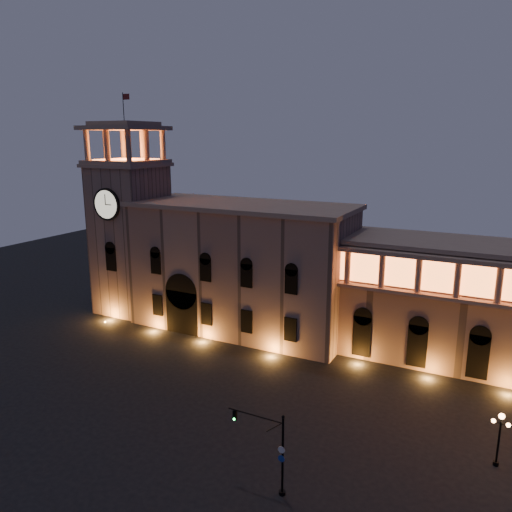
% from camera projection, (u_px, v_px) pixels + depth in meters
% --- Properties ---
extents(ground, '(160.00, 160.00, 0.00)m').
position_uv_depth(ground, '(157.00, 400.00, 50.90)').
color(ground, black).
rests_on(ground, ground).
extents(government_building, '(30.80, 12.80, 17.60)m').
position_uv_depth(government_building, '(241.00, 267.00, 68.82)').
color(government_building, '#8C6A5B').
rests_on(government_building, ground).
extents(clock_tower, '(9.80, 9.80, 32.40)m').
position_uv_depth(clock_tower, '(131.00, 230.00, 75.25)').
color(clock_tower, '#8C6A5B').
rests_on(clock_tower, ground).
extents(traffic_light, '(4.83, 0.51, 6.63)m').
position_uv_depth(traffic_light, '(273.00, 450.00, 37.05)').
color(traffic_light, black).
rests_on(traffic_light, ground).
extents(street_lamp_near, '(1.62, 0.51, 4.70)m').
position_uv_depth(street_lamp_near, '(499.00, 435.00, 40.18)').
color(street_lamp_near, black).
rests_on(street_lamp_near, ground).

